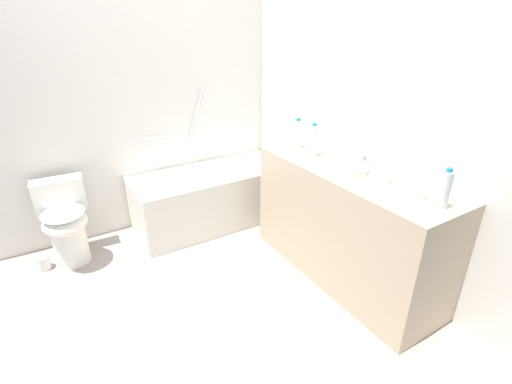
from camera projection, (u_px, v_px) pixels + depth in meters
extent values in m
plane|color=#9E9389|center=(194.00, 305.00, 2.54)|extent=(3.82, 3.82, 0.00)
cube|color=silver|center=(121.00, 102.00, 3.12)|extent=(3.22, 0.10, 2.38)
cube|color=silver|center=(362.00, 113.00, 2.74)|extent=(0.10, 3.11, 2.38)
cube|color=white|center=(211.00, 197.00, 3.53)|extent=(1.46, 0.64, 0.53)
cube|color=white|center=(210.00, 176.00, 3.44)|extent=(1.20, 0.46, 0.09)
cylinder|color=silver|center=(260.00, 158.00, 3.67)|extent=(0.09, 0.03, 0.03)
cylinder|color=silver|center=(196.00, 116.00, 3.46)|extent=(0.22, 0.03, 0.53)
cylinder|color=silver|center=(155.00, 138.00, 3.32)|extent=(0.28, 0.03, 0.03)
cylinder|color=white|center=(70.00, 241.00, 2.93)|extent=(0.26, 0.26, 0.39)
ellipsoid|color=white|center=(65.00, 223.00, 2.81)|extent=(0.35, 0.39, 0.14)
ellipsoid|color=white|center=(63.00, 213.00, 2.78)|extent=(0.33, 0.37, 0.02)
cube|color=white|center=(59.00, 195.00, 2.94)|extent=(0.39, 0.17, 0.28)
cylinder|color=silver|center=(55.00, 179.00, 2.87)|extent=(0.03, 0.03, 0.01)
cube|color=tan|center=(346.00, 225.00, 2.70)|extent=(0.53, 1.55, 0.87)
cylinder|color=white|center=(345.00, 167.00, 2.50)|extent=(0.31, 0.31, 0.05)
cylinder|color=#B9B9BE|center=(365.00, 161.00, 2.59)|extent=(0.02, 0.02, 0.07)
cylinder|color=#B9B9BE|center=(361.00, 157.00, 2.55)|extent=(0.09, 0.02, 0.02)
cylinder|color=#B9B9BE|center=(371.00, 165.00, 2.55)|extent=(0.03, 0.03, 0.04)
cylinder|color=#B9B9BE|center=(358.00, 160.00, 2.64)|extent=(0.03, 0.03, 0.04)
cylinder|color=silver|center=(298.00, 134.00, 2.93)|extent=(0.07, 0.07, 0.22)
cylinder|color=teal|center=(298.00, 119.00, 2.88)|extent=(0.04, 0.04, 0.02)
cylinder|color=silver|center=(313.00, 141.00, 2.74)|extent=(0.06, 0.06, 0.24)
cylinder|color=teal|center=(315.00, 124.00, 2.69)|extent=(0.03, 0.03, 0.02)
cylinder|color=silver|center=(445.00, 190.00, 1.96)|extent=(0.06, 0.06, 0.21)
cylinder|color=teal|center=(450.00, 170.00, 1.91)|extent=(0.03, 0.03, 0.02)
cylinder|color=white|center=(329.00, 155.00, 2.68)|extent=(0.08, 0.08, 0.09)
cylinder|color=white|center=(419.00, 191.00, 2.10)|extent=(0.08, 0.08, 0.08)
cylinder|color=white|center=(385.00, 175.00, 2.30)|extent=(0.06, 0.06, 0.09)
cylinder|color=white|center=(311.00, 147.00, 2.86)|extent=(0.07, 0.07, 0.09)
cube|color=white|center=(407.00, 188.00, 2.21)|extent=(0.09, 0.06, 0.02)
cylinder|color=white|center=(43.00, 263.00, 2.90)|extent=(0.11, 0.11, 0.12)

